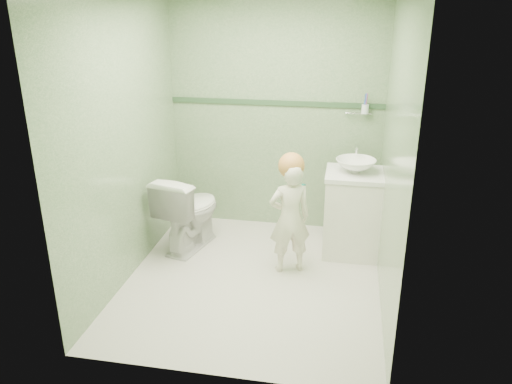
# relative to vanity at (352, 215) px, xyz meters

# --- Properties ---
(ground) EXTENTS (2.50, 2.50, 0.00)m
(ground) POSITION_rel_vanity_xyz_m (-0.84, -0.70, -0.40)
(ground) COLOR silver
(ground) RESTS_ON ground
(room_shell) EXTENTS (2.50, 2.54, 2.40)m
(room_shell) POSITION_rel_vanity_xyz_m (-0.84, -0.70, 0.80)
(room_shell) COLOR gray
(room_shell) RESTS_ON ground
(trim_stripe) EXTENTS (2.20, 0.02, 0.05)m
(trim_stripe) POSITION_rel_vanity_xyz_m (-0.84, 0.54, 0.95)
(trim_stripe) COLOR #304F31
(trim_stripe) RESTS_ON room_shell
(vanity) EXTENTS (0.52, 0.50, 0.80)m
(vanity) POSITION_rel_vanity_xyz_m (0.00, 0.00, 0.00)
(vanity) COLOR white
(vanity) RESTS_ON ground
(counter) EXTENTS (0.54, 0.52, 0.04)m
(counter) POSITION_rel_vanity_xyz_m (0.00, 0.00, 0.41)
(counter) COLOR white
(counter) RESTS_ON vanity
(basin) EXTENTS (0.37, 0.37, 0.13)m
(basin) POSITION_rel_vanity_xyz_m (0.00, 0.00, 0.49)
(basin) COLOR white
(basin) RESTS_ON counter
(faucet) EXTENTS (0.03, 0.13, 0.18)m
(faucet) POSITION_rel_vanity_xyz_m (0.00, 0.19, 0.57)
(faucet) COLOR silver
(faucet) RESTS_ON counter
(cup_holder) EXTENTS (0.26, 0.07, 0.21)m
(cup_holder) POSITION_rel_vanity_xyz_m (0.05, 0.48, 0.93)
(cup_holder) COLOR silver
(cup_holder) RESTS_ON room_shell
(toilet) EXTENTS (0.61, 0.84, 0.77)m
(toilet) POSITION_rel_vanity_xyz_m (-1.58, -0.17, -0.01)
(toilet) COLOR white
(toilet) RESTS_ON ground
(toddler) EXTENTS (0.44, 0.37, 1.03)m
(toddler) POSITION_rel_vanity_xyz_m (-0.55, -0.46, 0.12)
(toddler) COLOR white
(toddler) RESTS_ON ground
(hair_cap) EXTENTS (0.23, 0.23, 0.23)m
(hair_cap) POSITION_rel_vanity_xyz_m (-0.55, -0.43, 0.60)
(hair_cap) COLOR #C6833E
(hair_cap) RESTS_ON toddler
(teal_toothbrush) EXTENTS (0.10, 0.14, 0.08)m
(teal_toothbrush) POSITION_rel_vanity_xyz_m (-0.44, -0.55, 0.48)
(teal_toothbrush) COLOR #0D7C6F
(teal_toothbrush) RESTS_ON toddler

